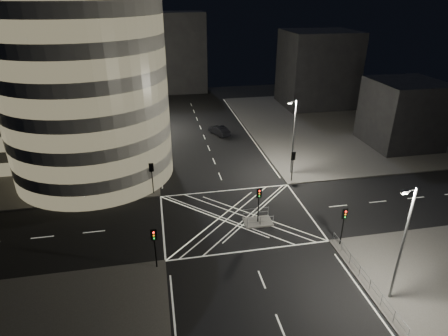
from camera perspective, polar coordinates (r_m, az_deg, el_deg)
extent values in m
plane|color=black|center=(41.34, 1.91, -7.44)|extent=(120.00, 120.00, 0.00)
cube|color=#484644|center=(68.14, -28.24, 3.20)|extent=(42.00, 42.00, 0.15)
cube|color=#484644|center=(74.53, 19.54, 6.55)|extent=(42.00, 42.00, 0.15)
cube|color=slate|center=(40.52, 5.17, -8.17)|extent=(3.00, 2.00, 0.15)
cylinder|color=gray|center=(49.46, -20.59, 12.49)|extent=(20.00, 20.00, 25.00)
cube|color=gray|center=(61.35, -28.71, 13.30)|extent=(20.00, 18.00, 25.00)
cube|color=gray|center=(77.92, -22.00, 15.42)|extent=(24.00, 16.00, 22.00)
cube|color=black|center=(82.52, 14.03, 14.46)|extent=(14.00, 12.00, 15.00)
cube|color=black|center=(64.90, 25.62, 7.53)|extent=(10.00, 10.00, 10.00)
cube|color=black|center=(92.84, -8.72, 16.91)|extent=(18.00, 8.00, 18.00)
cylinder|color=black|center=(47.65, -12.91, -1.05)|extent=(0.32, 0.32, 3.06)
ellipsoid|color=black|center=(46.54, -13.22, 1.89)|extent=(4.16, 4.16, 4.79)
cylinder|color=black|center=(53.08, -12.82, 1.84)|extent=(0.32, 0.32, 3.15)
ellipsoid|color=black|center=(52.04, -13.12, 4.70)|extent=(4.60, 4.60, 5.29)
cylinder|color=black|center=(58.58, -12.76, 4.32)|extent=(0.32, 0.32, 3.52)
ellipsoid|color=black|center=(57.65, -13.03, 6.93)|extent=(3.84, 3.84, 4.41)
cylinder|color=black|center=(64.20, -12.70, 6.29)|extent=(0.32, 0.32, 3.68)
ellipsoid|color=black|center=(63.28, -12.97, 8.92)|extent=(4.53, 4.53, 5.21)
cylinder|color=black|center=(70.00, -12.62, 7.62)|extent=(0.32, 0.32, 3.05)
ellipsoid|color=black|center=(69.30, -12.81, 9.58)|extent=(3.51, 3.51, 4.04)
cylinder|color=black|center=(45.63, -10.82, -2.13)|extent=(0.12, 0.12, 3.00)
cube|color=black|center=(44.77, -11.02, 0.08)|extent=(0.28, 0.22, 0.90)
cube|color=black|center=(44.77, -11.02, 0.08)|extent=(0.55, 0.04, 1.10)
cylinder|color=black|center=(34.10, -10.39, -12.63)|extent=(0.12, 0.12, 3.00)
cube|color=black|center=(32.95, -10.65, -9.96)|extent=(0.28, 0.22, 0.90)
cube|color=black|center=(32.95, -10.65, -9.96)|extent=(0.55, 0.04, 1.10)
cylinder|color=black|center=(48.56, 10.35, -0.32)|extent=(0.12, 0.12, 3.00)
cube|color=black|center=(47.76, 10.54, 1.79)|extent=(0.28, 0.22, 0.90)
cube|color=black|center=(47.76, 10.54, 1.79)|extent=(0.55, 0.04, 1.10)
cylinder|color=black|center=(37.94, 17.53, -9.14)|extent=(0.12, 0.12, 3.00)
cube|color=black|center=(36.91, 17.93, -6.64)|extent=(0.28, 0.22, 0.90)
cube|color=black|center=(36.91, 17.93, -6.64)|extent=(0.55, 0.04, 1.10)
cylinder|color=black|center=(39.67, 5.25, -6.28)|extent=(0.12, 0.12, 3.00)
cube|color=black|center=(38.68, 5.37, -3.82)|extent=(0.28, 0.22, 0.90)
cube|color=black|center=(38.68, 5.37, -3.82)|extent=(0.55, 0.04, 1.10)
cylinder|color=slate|center=(48.98, -12.08, 4.22)|extent=(0.20, 0.20, 10.00)
cylinder|color=slate|center=(47.47, -12.07, 9.73)|extent=(0.90, 0.10, 0.10)
cube|color=slate|center=(47.48, -11.51, 9.66)|extent=(0.50, 0.25, 0.18)
cube|color=white|center=(47.51, -11.50, 9.53)|extent=(0.42, 0.20, 0.05)
cylinder|color=slate|center=(66.11, -12.06, 9.78)|extent=(0.20, 0.20, 10.00)
cylinder|color=slate|center=(65.00, -12.05, 13.92)|extent=(0.90, 0.10, 0.10)
cube|color=slate|center=(65.01, -11.63, 13.87)|extent=(0.50, 0.25, 0.18)
cube|color=white|center=(65.03, -11.62, 13.78)|extent=(0.42, 0.20, 0.05)
cylinder|color=slate|center=(49.32, 10.55, 4.51)|extent=(0.20, 0.20, 10.00)
cylinder|color=slate|center=(47.66, 10.51, 9.93)|extent=(0.90, 0.10, 0.10)
cube|color=slate|center=(47.53, 9.98, 9.80)|extent=(0.50, 0.25, 0.18)
cube|color=white|center=(47.56, 9.97, 9.67)|extent=(0.42, 0.20, 0.05)
cylinder|color=slate|center=(31.52, 25.49, -10.72)|extent=(0.20, 0.20, 10.00)
cylinder|color=slate|center=(28.86, 26.56, -3.03)|extent=(0.90, 0.10, 0.10)
cube|color=slate|center=(28.65, 25.79, -3.31)|extent=(0.50, 0.25, 0.18)
cube|color=white|center=(28.69, 25.75, -3.50)|extent=(0.42, 0.20, 0.05)
cube|color=slate|center=(34.70, 20.66, -15.36)|extent=(0.06, 11.70, 1.10)
cube|color=slate|center=(39.46, 5.55, -8.12)|extent=(2.80, 0.06, 1.10)
cube|color=slate|center=(40.90, 4.86, -6.76)|extent=(2.80, 0.06, 1.10)
imported|color=black|center=(64.13, -0.75, 5.75)|extent=(3.36, 4.98, 1.55)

